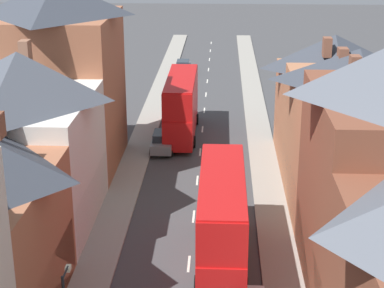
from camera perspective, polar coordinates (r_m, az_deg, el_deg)
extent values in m
cube|color=gray|center=(55.06, -4.51, 0.16)|extent=(2.20, 104.00, 0.14)
cube|color=gray|center=(54.75, 6.14, -0.01)|extent=(2.20, 104.00, 0.14)
cube|color=silver|center=(36.49, -0.28, -10.60)|extent=(0.14, 1.80, 0.01)
cube|color=silver|center=(41.78, 0.15, -6.46)|extent=(0.14, 1.80, 0.01)
cube|color=silver|center=(47.23, 0.47, -3.25)|extent=(0.14, 1.80, 0.01)
cube|color=silver|center=(52.81, 0.73, -0.72)|extent=(0.14, 1.80, 0.01)
cube|color=silver|center=(58.47, 0.94, 1.33)|extent=(0.14, 1.80, 0.01)
cube|color=silver|center=(64.19, 1.11, 3.01)|extent=(0.14, 1.80, 0.01)
cube|color=silver|center=(69.96, 1.25, 4.42)|extent=(0.14, 1.80, 0.01)
cube|color=silver|center=(75.76, 1.37, 5.61)|extent=(0.14, 1.80, 0.01)
cube|color=silver|center=(81.59, 1.47, 6.63)|extent=(0.14, 1.80, 0.01)
cube|color=silver|center=(87.45, 1.56, 7.52)|extent=(0.14, 1.80, 0.01)
cube|color=silver|center=(93.32, 1.64, 8.29)|extent=(0.14, 1.80, 0.01)
cube|color=silver|center=(99.21, 1.71, 8.98)|extent=(0.14, 1.80, 0.01)
cube|color=silver|center=(40.57, -14.49, -1.69)|extent=(8.00, 10.25, 8.12)
cube|color=#1E5133|center=(40.55, -8.85, -5.06)|extent=(0.12, 9.43, 3.20)
pyramid|color=#474C56|center=(38.96, -15.18, 5.86)|extent=(8.00, 10.25, 2.87)
cube|color=#99664C|center=(41.73, -14.59, 7.88)|extent=(0.60, 0.90, 1.53)
cube|color=#A36042|center=(49.15, -11.39, 4.48)|extent=(8.00, 9.68, 11.69)
cube|color=#1E5133|center=(49.62, -6.65, -0.26)|extent=(0.12, 8.91, 3.20)
cube|color=#1E5133|center=(34.30, 10.21, -10.01)|extent=(0.12, 9.67, 3.20)
cube|color=#B2704C|center=(43.02, 13.99, -0.06)|extent=(8.00, 9.88, 8.62)
cube|color=navy|center=(43.39, 8.59, -3.35)|extent=(0.12, 9.09, 3.20)
pyramid|color=#383D47|center=(41.58, 14.59, 6.85)|extent=(8.00, 9.88, 2.01)
cube|color=brown|center=(41.36, 13.25, 7.62)|extent=(0.60, 0.90, 1.02)
cube|color=brown|center=(39.49, 14.29, 6.94)|extent=(0.60, 0.90, 0.96)
cube|color=#B2704C|center=(51.44, 12.15, 2.55)|extent=(8.00, 7.72, 7.29)
cube|color=maroon|center=(51.57, 7.67, 0.47)|extent=(0.12, 7.10, 3.20)
pyramid|color=#383D47|center=(50.24, 12.56, 7.98)|extent=(8.00, 7.72, 2.66)
cube|color=brown|center=(48.31, 11.92, 8.43)|extent=(0.60, 0.90, 1.42)
cube|color=red|center=(56.24, -0.95, 2.34)|extent=(2.44, 10.80, 2.50)
cube|color=red|center=(55.57, -0.97, 4.70)|extent=(2.44, 10.58, 2.30)
cube|color=red|center=(55.27, -0.97, 5.90)|extent=(2.39, 10.37, 0.10)
cube|color=#28333D|center=(61.30, -0.64, 4.00)|extent=(2.20, 0.10, 1.20)
cube|color=#28333D|center=(60.72, -0.65, 6.09)|extent=(2.20, 0.10, 1.10)
cube|color=#28333D|center=(56.25, -2.16, 2.60)|extent=(0.06, 9.18, 0.90)
cube|color=#28333D|center=(55.63, -2.19, 4.81)|extent=(0.06, 9.18, 0.90)
cube|color=yellow|center=(60.54, -0.65, 6.83)|extent=(1.34, 0.08, 0.32)
cylinder|color=black|center=(59.85, -1.91, 2.26)|extent=(0.30, 1.00, 1.00)
cylinder|color=black|center=(59.71, 0.43, 2.22)|extent=(0.30, 1.00, 1.00)
cylinder|color=black|center=(53.88, -2.44, 0.25)|extent=(0.30, 1.00, 1.00)
cylinder|color=black|center=(53.72, 0.16, 0.21)|extent=(0.30, 1.00, 1.00)
cube|color=red|center=(35.67, 2.64, -8.37)|extent=(2.44, 10.80, 2.50)
cube|color=red|center=(34.60, 2.70, -4.86)|extent=(2.44, 10.58, 2.30)
cube|color=red|center=(34.12, 2.73, -3.02)|extent=(2.39, 10.37, 0.10)
cube|color=#28333D|center=(40.38, 2.67, -4.55)|extent=(2.20, 0.10, 1.20)
cube|color=#28333D|center=(39.50, 2.72, -1.50)|extent=(2.20, 0.10, 1.10)
cube|color=#28333D|center=(35.56, 0.71, -7.98)|extent=(0.06, 9.18, 0.90)
cube|color=#28333D|center=(34.58, 0.72, -4.67)|extent=(0.06, 9.18, 0.90)
cube|color=yellow|center=(39.22, 2.74, -0.41)|extent=(1.34, 0.08, 0.32)
cylinder|color=black|center=(39.18, 0.83, -7.52)|extent=(0.30, 1.00, 1.00)
cylinder|color=black|center=(39.19, 4.43, -7.58)|extent=(0.30, 1.00, 1.00)
cylinder|color=black|center=(33.69, 0.46, -12.43)|extent=(0.30, 1.00, 1.00)
cylinder|color=black|center=(33.70, 4.71, -12.50)|extent=(0.30, 1.00, 1.00)
cube|color=#4C515B|center=(79.59, -0.80, 6.79)|extent=(1.70, 4.45, 0.71)
cube|color=#28333D|center=(79.23, -0.82, 7.22)|extent=(1.46, 2.23, 0.60)
cylinder|color=black|center=(81.07, -1.35, 6.77)|extent=(0.20, 0.62, 0.62)
cylinder|color=black|center=(80.97, -0.14, 6.76)|extent=(0.20, 0.62, 0.62)
cylinder|color=black|center=(78.39, -1.49, 6.32)|extent=(0.20, 0.62, 0.62)
cylinder|color=black|center=(78.29, -0.24, 6.31)|extent=(0.20, 0.62, 0.62)
cube|color=gray|center=(52.97, -2.61, 0.12)|extent=(1.70, 4.29, 0.77)
cube|color=#28333D|center=(52.54, -2.64, 0.75)|extent=(1.46, 2.14, 0.60)
cylinder|color=black|center=(54.43, -3.37, 0.22)|extent=(0.20, 0.62, 0.62)
cylinder|color=black|center=(54.28, -1.59, 0.19)|extent=(0.20, 0.62, 0.62)
cylinder|color=black|center=(51.94, -3.67, -0.75)|extent=(0.20, 0.62, 0.62)
cylinder|color=black|center=(51.79, -1.80, -0.79)|extent=(0.20, 0.62, 0.62)
cylinder|color=black|center=(25.69, -11.20, -11.15)|extent=(0.08, 0.90, 0.08)
cube|color=beige|center=(26.11, -10.96, -10.80)|extent=(0.20, 0.32, 0.20)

